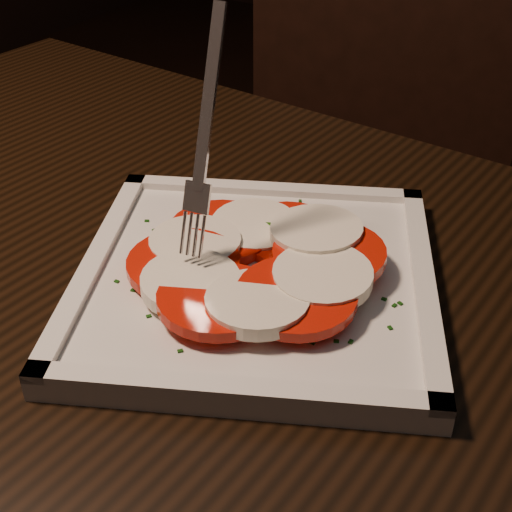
{
  "coord_description": "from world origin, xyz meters",
  "views": [
    {
      "loc": [
        0.05,
        -0.45,
        1.07
      ],
      "look_at": [
        -0.15,
        -0.08,
        0.78
      ],
      "focal_mm": 50.0,
      "sensor_mm": 36.0,
      "label": 1
    }
  ],
  "objects_px": {
    "chair": "(363,184)",
    "fork": "(210,129)",
    "table": "(194,473)",
    "plate": "(256,281)"
  },
  "relations": [
    {
      "from": "chair",
      "to": "fork",
      "type": "bearing_deg",
      "value": -91.27
    },
    {
      "from": "chair",
      "to": "plate",
      "type": "distance_m",
      "value": 0.62
    },
    {
      "from": "chair",
      "to": "plate",
      "type": "relative_size",
      "value": 3.65
    },
    {
      "from": "chair",
      "to": "fork",
      "type": "distance_m",
      "value": 0.66
    },
    {
      "from": "table",
      "to": "fork",
      "type": "relative_size",
      "value": 8.07
    },
    {
      "from": "table",
      "to": "fork",
      "type": "distance_m",
      "value": 0.24
    },
    {
      "from": "plate",
      "to": "fork",
      "type": "distance_m",
      "value": 0.12
    },
    {
      "from": "plate",
      "to": "chair",
      "type": "bearing_deg",
      "value": 102.68
    },
    {
      "from": "chair",
      "to": "plate",
      "type": "height_order",
      "value": "chair"
    },
    {
      "from": "table",
      "to": "plate",
      "type": "xyz_separation_m",
      "value": [
        -0.0,
        0.1,
        0.11
      ]
    }
  ]
}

